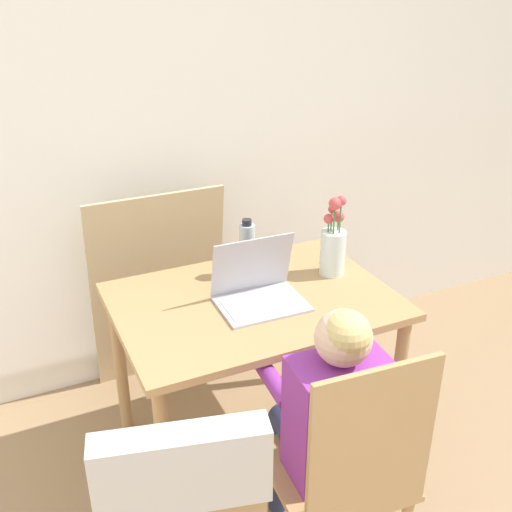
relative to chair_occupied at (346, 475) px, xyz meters
name	(u,v)px	position (x,y,z in m)	size (l,w,h in m)	color
wall_back	(197,116)	(0.09, 1.47, 0.77)	(6.40, 0.05, 2.50)	white
dining_table	(254,321)	(0.01, 0.69, 0.15)	(1.04, 0.74, 0.73)	tan
chair_occupied	(346,475)	(0.00, 0.00, 0.00)	(0.43, 0.43, 0.95)	tan
person_seated	(329,409)	(0.01, 0.13, 0.15)	(0.33, 0.44, 1.01)	purple
laptop	(258,287)	(0.02, 0.67, 0.30)	(0.32, 0.25, 0.24)	#B2B2B7
flower_vase	(333,246)	(0.39, 0.75, 0.37)	(0.10, 0.10, 0.34)	silver
water_bottle	(247,249)	(0.07, 0.88, 0.36)	(0.06, 0.06, 0.24)	silver
cardboard_panel	(159,289)	(-0.18, 1.34, 0.01)	(0.63, 0.15, 0.98)	tan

